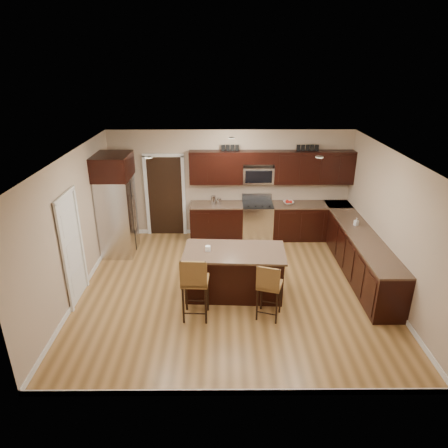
{
  "coord_description": "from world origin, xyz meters",
  "views": [
    {
      "loc": [
        -0.22,
        -6.89,
        4.3
      ],
      "look_at": [
        -0.17,
        0.4,
        1.24
      ],
      "focal_mm": 32.0,
      "sensor_mm": 36.0,
      "label": 1
    }
  ],
  "objects_px": {
    "stool_right": "(269,285)",
    "refrigerator": "(116,204)",
    "island": "(234,273)",
    "stool_left": "(195,282)",
    "range": "(257,221)"
  },
  "relations": [
    {
      "from": "refrigerator",
      "to": "stool_left",
      "type": "bearing_deg",
      "value": -54.08
    },
    {
      "from": "island",
      "to": "refrigerator",
      "type": "bearing_deg",
      "value": 148.4
    },
    {
      "from": "range",
      "to": "island",
      "type": "relative_size",
      "value": 0.57
    },
    {
      "from": "range",
      "to": "refrigerator",
      "type": "bearing_deg",
      "value": -166.77
    },
    {
      "from": "range",
      "to": "refrigerator",
      "type": "xyz_separation_m",
      "value": [
        -3.3,
        -0.78,
        0.73
      ]
    },
    {
      "from": "range",
      "to": "stool_right",
      "type": "height_order",
      "value": "range"
    },
    {
      "from": "island",
      "to": "refrigerator",
      "type": "distance_m",
      "value": 3.3
    },
    {
      "from": "stool_left",
      "to": "stool_right",
      "type": "relative_size",
      "value": 1.13
    },
    {
      "from": "stool_right",
      "to": "refrigerator",
      "type": "xyz_separation_m",
      "value": [
        -3.21,
        2.66,
        0.53
      ]
    },
    {
      "from": "stool_right",
      "to": "refrigerator",
      "type": "relative_size",
      "value": 0.46
    },
    {
      "from": "stool_left",
      "to": "stool_right",
      "type": "bearing_deg",
      "value": 3.53
    },
    {
      "from": "range",
      "to": "stool_left",
      "type": "bearing_deg",
      "value": -111.57
    },
    {
      "from": "range",
      "to": "stool_left",
      "type": "xyz_separation_m",
      "value": [
        -1.36,
        -3.45,
        0.29
      ]
    },
    {
      "from": "island",
      "to": "stool_right",
      "type": "bearing_deg",
      "value": -52.7
    },
    {
      "from": "range",
      "to": "island",
      "type": "height_order",
      "value": "range"
    }
  ]
}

